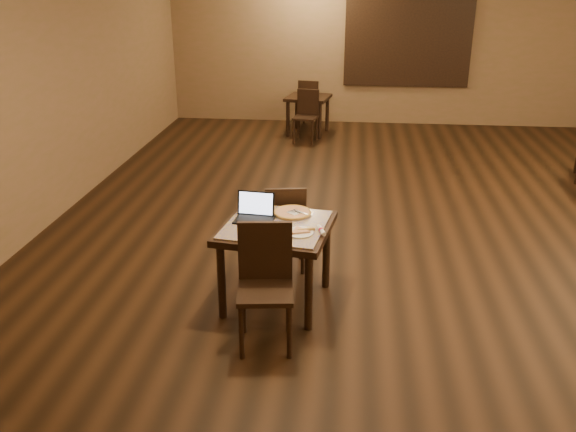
# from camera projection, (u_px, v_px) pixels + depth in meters

# --- Properties ---
(ground) EXTENTS (10.00, 10.00, 0.00)m
(ground) POSITION_uv_depth(u_px,v_px,m) (388.00, 218.00, 7.40)
(ground) COLOR black
(ground) RESTS_ON ground
(wall_back) EXTENTS (8.00, 0.02, 3.00)m
(wall_back) POSITION_uv_depth(u_px,v_px,m) (380.00, 44.00, 11.44)
(wall_back) COLOR brown
(wall_back) RESTS_ON ground
(wall_front) EXTENTS (8.00, 0.02, 3.00)m
(wall_front) POSITION_uv_depth(u_px,v_px,m) (477.00, 357.00, 2.23)
(wall_front) COLOR brown
(wall_front) RESTS_ON ground
(wall_left) EXTENTS (0.02, 10.00, 3.00)m
(wall_left) POSITION_uv_depth(u_px,v_px,m) (55.00, 88.00, 7.22)
(wall_left) COLOR brown
(wall_left) RESTS_ON ground
(mural) EXTENTS (2.34, 0.05, 1.64)m
(mural) POSITION_uv_depth(u_px,v_px,m) (408.00, 42.00, 11.33)
(mural) COLOR #296197
(mural) RESTS_ON wall_back
(tiled_table) EXTENTS (1.04, 1.04, 0.76)m
(tiled_table) POSITION_uv_depth(u_px,v_px,m) (276.00, 235.00, 5.32)
(tiled_table) COLOR black
(tiled_table) RESTS_ON ground
(chair_main_near) EXTENTS (0.48, 0.48, 0.99)m
(chair_main_near) POSITION_uv_depth(u_px,v_px,m) (265.00, 278.00, 4.79)
(chair_main_near) COLOR black
(chair_main_near) RESTS_ON ground
(chair_main_far) EXTENTS (0.45, 0.45, 0.90)m
(chair_main_far) POSITION_uv_depth(u_px,v_px,m) (285.00, 223.00, 5.95)
(chair_main_far) COLOR black
(chair_main_far) RESTS_ON ground
(laptop) EXTENTS (0.36, 0.29, 0.23)m
(laptop) POSITION_uv_depth(u_px,v_px,m) (255.00, 212.00, 5.37)
(laptop) COLOR black
(laptop) RESTS_ON tiled_table
(plate) EXTENTS (0.24, 0.24, 0.01)m
(plate) POSITION_uv_depth(u_px,v_px,m) (299.00, 233.00, 5.09)
(plate) COLOR white
(plate) RESTS_ON tiled_table
(pizza_slice) EXTENTS (0.24, 0.24, 0.02)m
(pizza_slice) POSITION_uv_depth(u_px,v_px,m) (300.00, 231.00, 5.08)
(pizza_slice) COLOR beige
(pizza_slice) RESTS_ON plate
(pizza_pan) EXTENTS (0.36, 0.36, 0.01)m
(pizza_pan) POSITION_uv_depth(u_px,v_px,m) (293.00, 214.00, 5.49)
(pizza_pan) COLOR silver
(pizza_pan) RESTS_ON tiled_table
(pizza_whole) EXTENTS (0.34, 0.34, 0.02)m
(pizza_whole) POSITION_uv_depth(u_px,v_px,m) (293.00, 212.00, 5.48)
(pizza_whole) COLOR beige
(pizza_whole) RESTS_ON pizza_pan
(spatula) EXTENTS (0.27, 0.25, 0.01)m
(spatula) POSITION_uv_depth(u_px,v_px,m) (295.00, 212.00, 5.46)
(spatula) COLOR silver
(spatula) RESTS_ON pizza_whole
(napkin_roll) EXTENTS (0.09, 0.18, 0.04)m
(napkin_roll) POSITION_uv_depth(u_px,v_px,m) (321.00, 230.00, 5.10)
(napkin_roll) COLOR white
(napkin_roll) RESTS_ON tiled_table
(other_table_b) EXTENTS (0.85, 0.85, 0.69)m
(other_table_b) POSITION_uv_depth(u_px,v_px,m) (308.00, 103.00, 10.99)
(other_table_b) COLOR black
(other_table_b) RESTS_ON ground
(other_table_b_chair_near) EXTENTS (0.45, 0.45, 0.89)m
(other_table_b_chair_near) POSITION_uv_depth(u_px,v_px,m) (307.00, 113.00, 10.54)
(other_table_b_chair_near) COLOR black
(other_table_b_chair_near) RESTS_ON ground
(other_table_b_chair_far) EXTENTS (0.45, 0.45, 0.89)m
(other_table_b_chair_far) POSITION_uv_depth(u_px,v_px,m) (309.00, 101.00, 11.50)
(other_table_b_chair_far) COLOR black
(other_table_b_chair_far) RESTS_ON ground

